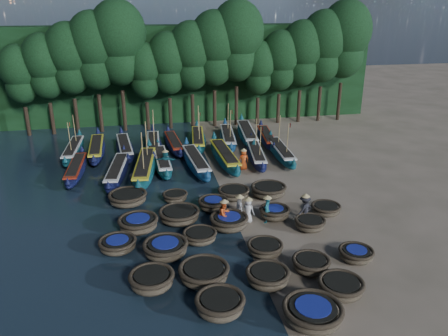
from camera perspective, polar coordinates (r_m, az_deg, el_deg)
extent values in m
plane|color=gray|center=(27.32, 0.96, -5.72)|extent=(120.00, 120.00, 0.00)
cube|color=black|center=(48.21, -4.85, 12.20)|extent=(40.00, 3.00, 10.00)
ellipsoid|color=brown|center=(19.06, -0.53, -17.62)|extent=(2.46, 2.46, 0.74)
torus|color=#362B20|center=(18.85, -0.54, -16.79)|extent=(2.14, 2.14, 0.22)
cylinder|color=black|center=(18.82, -0.54, -16.68)|extent=(1.61, 1.61, 0.07)
ellipsoid|color=brown|center=(19.01, 11.48, -18.28)|extent=(3.02, 3.02, 0.73)
torus|color=#362B20|center=(18.79, 11.55, -17.47)|extent=(2.51, 2.51, 0.22)
cylinder|color=black|center=(18.77, 11.56, -17.36)|extent=(1.92, 1.92, 0.07)
cylinder|color=navy|center=(18.74, 11.57, -17.26)|extent=(1.48, 1.48, 0.04)
ellipsoid|color=brown|center=(20.76, 15.01, -14.95)|extent=(2.17, 2.17, 0.65)
torus|color=#362B20|center=(20.59, 15.09, -14.26)|extent=(2.08, 2.08, 0.20)
cylinder|color=black|center=(20.57, 15.10, -14.17)|extent=(1.58, 1.58, 0.06)
ellipsoid|color=brown|center=(20.67, -9.40, -14.48)|extent=(2.18, 2.18, 0.74)
torus|color=#362B20|center=(20.47, -9.46, -13.68)|extent=(2.11, 2.11, 0.22)
cylinder|color=black|center=(20.45, -9.46, -13.57)|extent=(1.58, 1.58, 0.07)
ellipsoid|color=brown|center=(20.89, -2.63, -13.76)|extent=(2.82, 2.82, 0.74)
torus|color=#362B20|center=(20.69, -2.65, -12.97)|extent=(2.41, 2.41, 0.22)
cylinder|color=black|center=(20.67, -2.65, -12.87)|extent=(1.84, 1.84, 0.07)
ellipsoid|color=brown|center=(20.77, 5.72, -14.14)|extent=(2.14, 2.14, 0.70)
torus|color=#362B20|center=(20.58, 5.76, -13.39)|extent=(2.07, 2.07, 0.21)
cylinder|color=black|center=(20.56, 5.76, -13.29)|extent=(1.55, 1.55, 0.06)
ellipsoid|color=brown|center=(21.99, 11.28, -12.38)|extent=(2.13, 2.13, 0.64)
torus|color=#362B20|center=(21.83, 11.34, -11.72)|extent=(1.87, 1.87, 0.19)
cylinder|color=black|center=(21.81, 11.35, -11.63)|extent=(1.41, 1.41, 0.06)
ellipsoid|color=brown|center=(23.38, 16.85, -10.86)|extent=(2.15, 2.15, 0.57)
torus|color=#362B20|center=(23.25, 16.92, -10.30)|extent=(1.78, 1.78, 0.17)
cylinder|color=black|center=(23.23, 16.93, -10.23)|extent=(1.35, 1.35, 0.05)
cylinder|color=navy|center=(23.21, 16.94, -10.16)|extent=(1.04, 1.04, 0.03)
ellipsoid|color=brown|center=(23.80, -13.69, -9.85)|extent=(2.20, 2.20, 0.62)
torus|color=#362B20|center=(23.65, -13.75, -9.25)|extent=(2.00, 2.00, 0.19)
cylinder|color=black|center=(23.64, -13.76, -9.17)|extent=(1.52, 1.52, 0.06)
cylinder|color=navy|center=(23.62, -13.77, -9.09)|extent=(1.17, 1.17, 0.04)
ellipsoid|color=brown|center=(22.87, -7.63, -10.58)|extent=(2.19, 2.19, 0.74)
torus|color=#362B20|center=(22.69, -7.67, -9.82)|extent=(2.35, 2.35, 0.22)
cylinder|color=black|center=(22.67, -7.68, -9.73)|extent=(1.78, 1.78, 0.07)
cylinder|color=navy|center=(22.64, -7.68, -9.63)|extent=(1.37, 1.37, 0.04)
ellipsoid|color=brown|center=(24.00, -3.17, -9.01)|extent=(2.09, 2.09, 0.57)
torus|color=#362B20|center=(23.87, -3.18, -8.46)|extent=(1.88, 1.88, 0.17)
cylinder|color=black|center=(23.85, -3.18, -8.39)|extent=(1.43, 1.43, 0.05)
ellipsoid|color=brown|center=(22.97, 5.39, -10.53)|extent=(1.97, 1.97, 0.59)
torus|color=#362B20|center=(22.83, 5.41, -9.94)|extent=(1.88, 1.88, 0.18)
cylinder|color=black|center=(22.81, 5.41, -9.86)|extent=(1.43, 1.43, 0.05)
ellipsoid|color=brown|center=(25.61, 11.15, -7.29)|extent=(1.85, 1.85, 0.63)
torus|color=#362B20|center=(25.47, 11.20, -6.70)|extent=(1.80, 1.80, 0.19)
cylinder|color=black|center=(25.45, 11.21, -6.62)|extent=(1.35, 1.35, 0.06)
ellipsoid|color=brown|center=(25.43, -11.11, -7.34)|extent=(2.47, 2.47, 0.75)
torus|color=#362B20|center=(25.27, -11.17, -6.63)|extent=(2.30, 2.30, 0.23)
cylinder|color=black|center=(25.25, -11.17, -6.54)|extent=(1.74, 1.74, 0.07)
cylinder|color=navy|center=(25.22, -11.18, -6.45)|extent=(1.34, 1.34, 0.05)
ellipsoid|color=brown|center=(26.08, -5.84, -6.33)|extent=(2.57, 2.57, 0.71)
torus|color=#362B20|center=(25.93, -5.87, -5.68)|extent=(2.45, 2.45, 0.21)
cylinder|color=black|center=(25.91, -5.87, -5.59)|extent=(1.87, 1.87, 0.06)
ellipsoid|color=brown|center=(25.19, 0.66, -7.21)|extent=(2.70, 2.70, 0.74)
torus|color=#362B20|center=(25.03, 0.67, -6.51)|extent=(2.25, 2.25, 0.23)
cylinder|color=black|center=(25.00, 0.67, -6.42)|extent=(1.70, 1.70, 0.07)
cylinder|color=navy|center=(24.98, 0.67, -6.32)|extent=(1.31, 1.31, 0.05)
ellipsoid|color=brown|center=(26.49, 6.61, -5.97)|extent=(2.12, 2.12, 0.65)
torus|color=#362B20|center=(26.36, 6.64, -5.37)|extent=(1.87, 1.87, 0.20)
cylinder|color=black|center=(26.34, 6.64, -5.30)|extent=(1.40, 1.40, 0.06)
cylinder|color=navy|center=(26.32, 6.65, -5.22)|extent=(1.08, 1.08, 0.04)
ellipsoid|color=brown|center=(27.61, 13.15, -5.35)|extent=(1.75, 1.75, 0.57)
torus|color=#362B20|center=(27.49, 13.20, -4.85)|extent=(1.83, 1.83, 0.17)
cylinder|color=black|center=(27.48, 13.20, -4.78)|extent=(1.39, 1.39, 0.05)
ellipsoid|color=brown|center=(28.75, -12.43, -4.01)|extent=(2.95, 2.95, 0.74)
torus|color=#362B20|center=(28.61, -12.49, -3.38)|extent=(2.49, 2.49, 0.22)
cylinder|color=black|center=(28.59, -12.49, -3.30)|extent=(1.90, 1.90, 0.07)
ellipsoid|color=brown|center=(28.67, -6.38, -3.88)|extent=(1.92, 1.92, 0.57)
torus|color=#362B20|center=(28.56, -6.40, -3.39)|extent=(1.65, 1.65, 0.17)
cylinder|color=black|center=(28.55, -6.40, -3.32)|extent=(1.24, 1.24, 0.05)
ellipsoid|color=brown|center=(27.41, -1.42, -4.87)|extent=(2.02, 2.02, 0.66)
torus|color=#362B20|center=(27.27, -1.43, -4.28)|extent=(1.93, 1.93, 0.20)
cylinder|color=black|center=(27.26, -1.43, -4.21)|extent=(1.45, 1.45, 0.06)
cylinder|color=navy|center=(27.24, -1.43, -4.13)|extent=(1.12, 1.12, 0.04)
ellipsoid|color=brown|center=(28.90, 1.27, -3.45)|extent=(2.52, 2.52, 0.66)
torus|color=#362B20|center=(28.77, 1.27, -2.88)|extent=(2.12, 2.12, 0.20)
cylinder|color=black|center=(28.76, 1.27, -2.81)|extent=(1.61, 1.61, 0.06)
ellipsoid|color=brown|center=(29.34, 5.83, -3.08)|extent=(2.60, 2.60, 0.73)
torus|color=#362B20|center=(29.20, 5.86, -2.47)|extent=(2.40, 2.40, 0.22)
cylinder|color=black|center=(29.19, 5.86, -2.39)|extent=(1.83, 1.83, 0.07)
ellipsoid|color=#11163E|center=(34.55, -18.75, -0.22)|extent=(1.47, 7.15, 0.89)
cone|color=#11163E|center=(37.60, -18.10, 2.49)|extent=(0.39, 0.39, 0.53)
cone|color=#11163E|center=(31.17, -19.77, -1.57)|extent=(0.39, 0.39, 0.44)
cube|color=#A52814|center=(34.42, -18.82, 0.36)|extent=(1.08, 5.54, 0.11)
cube|color=black|center=(34.40, -18.83, 0.47)|extent=(0.82, 4.82, 0.09)
ellipsoid|color=#11163E|center=(33.20, -13.75, -0.47)|extent=(2.25, 7.79, 0.96)
cone|color=#11163E|center=(36.48, -12.96, 2.58)|extent=(0.42, 0.42, 0.58)
cone|color=#11163E|center=(29.57, -14.92, -2.07)|extent=(0.42, 0.42, 0.48)
cube|color=white|center=(33.06, -13.81, 0.18)|extent=(1.68, 6.03, 0.12)
cube|color=black|center=(33.03, -13.82, 0.30)|extent=(1.34, 5.24, 0.10)
ellipsoid|color=#0E4E51|center=(33.20, -10.30, -0.07)|extent=(2.57, 8.94, 1.10)
cone|color=#0E4E51|center=(37.01, -9.77, 3.35)|extent=(0.48, 0.48, 0.66)
cone|color=#0E4E51|center=(28.99, -11.16, -1.88)|extent=(0.48, 0.48, 0.55)
cube|color=yellow|center=(33.04, -10.35, 0.68)|extent=(1.92, 6.92, 0.13)
cube|color=black|center=(33.01, -10.36, 0.83)|extent=(1.53, 6.01, 0.11)
cylinder|color=#997F4C|center=(33.86, -10.10, 3.52)|extent=(0.08, 0.26, 3.08)
cylinder|color=#997F4C|center=(31.05, -10.58, 1.89)|extent=(0.08, 0.26, 3.08)
plane|color=red|center=(30.62, -10.44, 4.28)|extent=(0.00, 0.39, 0.39)
ellipsoid|color=#0E4E51|center=(34.59, -8.07, 0.78)|extent=(1.63, 7.46, 0.93)
cone|color=#0E4E51|center=(37.81, -8.66, 3.47)|extent=(0.41, 0.41, 0.56)
cone|color=#0E4E51|center=(31.02, -7.47, -0.49)|extent=(0.41, 0.41, 0.46)
cube|color=white|center=(34.46, -8.11, 1.39)|extent=(1.20, 5.78, 0.11)
cube|color=black|center=(34.43, -8.11, 1.50)|extent=(0.92, 5.03, 0.09)
ellipsoid|color=navy|center=(34.12, -3.69, 0.74)|extent=(2.08, 8.14, 1.01)
cone|color=navy|center=(37.56, -4.96, 3.66)|extent=(0.44, 0.44, 0.60)
cone|color=navy|center=(30.31, -2.18, -0.66)|extent=(0.44, 0.44, 0.50)
cube|color=white|center=(33.97, -3.71, 1.40)|extent=(1.54, 6.31, 0.12)
cube|color=black|center=(33.95, -3.71, 1.53)|extent=(1.21, 5.48, 0.10)
ellipsoid|color=#0E4E51|center=(35.15, 0.06, 1.44)|extent=(1.83, 8.53, 1.06)
cone|color=#0E4E51|center=(38.78, -1.32, 4.39)|extent=(0.47, 0.47, 0.64)
cone|color=#0E4E51|center=(31.16, 1.77, 0.08)|extent=(0.47, 0.47, 0.53)
cube|color=yellow|center=(35.00, 0.06, 2.13)|extent=(1.35, 6.61, 0.13)
cube|color=black|center=(34.98, 0.06, 2.26)|extent=(1.03, 5.75, 0.11)
ellipsoid|color=#11163E|center=(35.80, 4.23, 1.65)|extent=(2.32, 7.62, 0.94)
cone|color=#11163E|center=(39.07, 3.57, 4.26)|extent=(0.41, 0.41, 0.56)
cone|color=#11163E|center=(32.20, 5.08, 0.45)|extent=(0.41, 0.41, 0.47)
cube|color=white|center=(35.68, 4.24, 2.25)|extent=(1.74, 5.90, 0.11)
cube|color=black|center=(35.65, 4.25, 2.36)|extent=(1.39, 5.12, 0.09)
cylinder|color=#997F4C|center=(36.42, 4.21, 4.47)|extent=(0.07, 0.22, 2.63)
cylinder|color=#997F4C|center=(34.02, 4.75, 3.26)|extent=(0.07, 0.22, 2.63)
plane|color=red|center=(33.71, 5.05, 5.12)|extent=(0.00, 0.33, 0.33)
ellipsoid|color=#0E4E51|center=(36.66, 7.43, 2.02)|extent=(1.82, 7.80, 0.97)
cone|color=#0E4E51|center=(39.95, 6.11, 4.61)|extent=(0.43, 0.43, 0.58)
cone|color=#0E4E51|center=(33.06, 9.13, 0.87)|extent=(0.43, 0.43, 0.48)
cube|color=white|center=(36.53, 7.46, 2.62)|extent=(1.35, 6.04, 0.12)
cube|color=black|center=(36.51, 7.47, 2.74)|extent=(1.04, 5.25, 0.10)
cylinder|color=#997F4C|center=(37.29, 7.24, 4.84)|extent=(0.07, 0.23, 2.70)
cylinder|color=#997F4C|center=(34.89, 8.31, 3.66)|extent=(0.07, 0.23, 2.70)
plane|color=red|center=(34.60, 8.64, 5.53)|extent=(0.00, 0.34, 0.34)
ellipsoid|color=#0E4E51|center=(38.94, -19.06, 2.14)|extent=(1.62, 7.64, 0.95)
cone|color=#0E4E51|center=(42.26, -18.38, 4.53)|extent=(0.42, 0.42, 0.57)
cone|color=#0E4E51|center=(35.31, -20.09, 1.10)|extent=(0.42, 0.42, 0.47)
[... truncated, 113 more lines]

